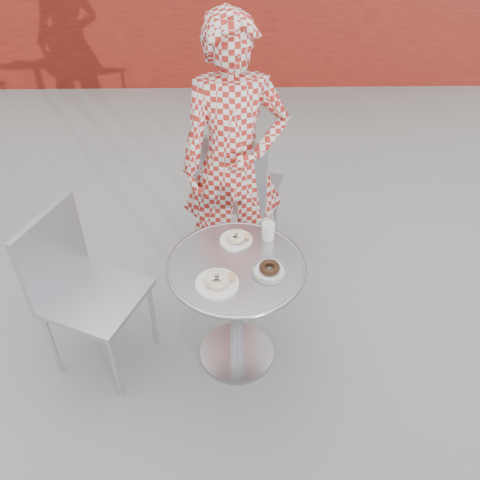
{
  "coord_description": "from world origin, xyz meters",
  "views": [
    {
      "loc": [
        0.02,
        -1.88,
        2.47
      ],
      "look_at": [
        0.06,
        0.13,
        0.77
      ],
      "focal_mm": 40.0,
      "sensor_mm": 36.0,
      "label": 1
    }
  ],
  "objects_px": {
    "plate_checker": "(269,270)",
    "milk_cup": "(268,230)",
    "chair_left": "(100,321)",
    "plate_far": "(237,238)",
    "chair_far": "(239,216)",
    "plate_near": "(218,281)",
    "seated_person": "(234,163)",
    "bistro_table": "(236,290)"
  },
  "relations": [
    {
      "from": "bistro_table",
      "to": "seated_person",
      "type": "relative_size",
      "value": 0.42
    },
    {
      "from": "seated_person",
      "to": "plate_checker",
      "type": "relative_size",
      "value": 9.63
    },
    {
      "from": "chair_left",
      "to": "chair_far",
      "type": "bearing_deg",
      "value": -16.41
    },
    {
      "from": "chair_far",
      "to": "plate_checker",
      "type": "relative_size",
      "value": 5.65
    },
    {
      "from": "milk_cup",
      "to": "plate_near",
      "type": "bearing_deg",
      "value": -127.29
    },
    {
      "from": "plate_checker",
      "to": "milk_cup",
      "type": "bearing_deg",
      "value": 88.23
    },
    {
      "from": "plate_far",
      "to": "plate_checker",
      "type": "relative_size",
      "value": 0.96
    },
    {
      "from": "plate_checker",
      "to": "milk_cup",
      "type": "height_order",
      "value": "milk_cup"
    },
    {
      "from": "plate_far",
      "to": "plate_checker",
      "type": "bearing_deg",
      "value": -56.4
    },
    {
      "from": "plate_near",
      "to": "plate_checker",
      "type": "xyz_separation_m",
      "value": [
        0.25,
        0.08,
        -0.01
      ]
    },
    {
      "from": "bistro_table",
      "to": "milk_cup",
      "type": "bearing_deg",
      "value": 50.51
    },
    {
      "from": "plate_far",
      "to": "milk_cup",
      "type": "height_order",
      "value": "milk_cup"
    },
    {
      "from": "bistro_table",
      "to": "milk_cup",
      "type": "relative_size",
      "value": 6.11
    },
    {
      "from": "seated_person",
      "to": "bistro_table",
      "type": "bearing_deg",
      "value": -94.82
    },
    {
      "from": "plate_near",
      "to": "seated_person",
      "type": "bearing_deg",
      "value": 84.24
    },
    {
      "from": "plate_checker",
      "to": "chair_left",
      "type": "bearing_deg",
      "value": 176.36
    },
    {
      "from": "plate_far",
      "to": "plate_checker",
      "type": "xyz_separation_m",
      "value": [
        0.15,
        -0.23,
        -0.0
      ]
    },
    {
      "from": "bistro_table",
      "to": "plate_far",
      "type": "relative_size",
      "value": 4.16
    },
    {
      "from": "chair_far",
      "to": "chair_left",
      "type": "relative_size",
      "value": 1.04
    },
    {
      "from": "chair_far",
      "to": "plate_far",
      "type": "bearing_deg",
      "value": 106.92
    },
    {
      "from": "plate_far",
      "to": "milk_cup",
      "type": "xyz_separation_m",
      "value": [
        0.16,
        0.02,
        0.04
      ]
    },
    {
      "from": "chair_far",
      "to": "seated_person",
      "type": "distance_m",
      "value": 0.57
    },
    {
      "from": "plate_far",
      "to": "plate_near",
      "type": "height_order",
      "value": "plate_near"
    },
    {
      "from": "seated_person",
      "to": "plate_near",
      "type": "bearing_deg",
      "value": -100.85
    },
    {
      "from": "plate_checker",
      "to": "milk_cup",
      "type": "distance_m",
      "value": 0.25
    },
    {
      "from": "chair_far",
      "to": "plate_checker",
      "type": "bearing_deg",
      "value": 116.54
    },
    {
      "from": "chair_far",
      "to": "chair_left",
      "type": "bearing_deg",
      "value": 68.39
    },
    {
      "from": "chair_far",
      "to": "plate_near",
      "type": "xyz_separation_m",
      "value": [
        -0.11,
        -1.04,
        0.41
      ]
    },
    {
      "from": "seated_person",
      "to": "plate_near",
      "type": "xyz_separation_m",
      "value": [
        -0.08,
        -0.84,
        -0.12
      ]
    },
    {
      "from": "milk_cup",
      "to": "bistro_table",
      "type": "bearing_deg",
      "value": -129.49
    },
    {
      "from": "plate_near",
      "to": "plate_checker",
      "type": "bearing_deg",
      "value": 18.45
    },
    {
      "from": "chair_left",
      "to": "plate_far",
      "type": "bearing_deg",
      "value": -52.8
    },
    {
      "from": "chair_far",
      "to": "seated_person",
      "type": "height_order",
      "value": "seated_person"
    },
    {
      "from": "seated_person",
      "to": "plate_near",
      "type": "height_order",
      "value": "seated_person"
    },
    {
      "from": "chair_far",
      "to": "chair_left",
      "type": "distance_m",
      "value": 1.18
    },
    {
      "from": "bistro_table",
      "to": "plate_far",
      "type": "height_order",
      "value": "plate_far"
    },
    {
      "from": "chair_far",
      "to": "plate_checker",
      "type": "distance_m",
      "value": 1.05
    },
    {
      "from": "chair_left",
      "to": "milk_cup",
      "type": "bearing_deg",
      "value": -53.93
    },
    {
      "from": "plate_checker",
      "to": "seated_person",
      "type": "bearing_deg",
      "value": 102.06
    },
    {
      "from": "plate_far",
      "to": "plate_near",
      "type": "xyz_separation_m",
      "value": [
        -0.09,
        -0.31,
        0.0
      ]
    },
    {
      "from": "plate_near",
      "to": "plate_checker",
      "type": "relative_size",
      "value": 1.17
    },
    {
      "from": "seated_person",
      "to": "plate_far",
      "type": "distance_m",
      "value": 0.54
    }
  ]
}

